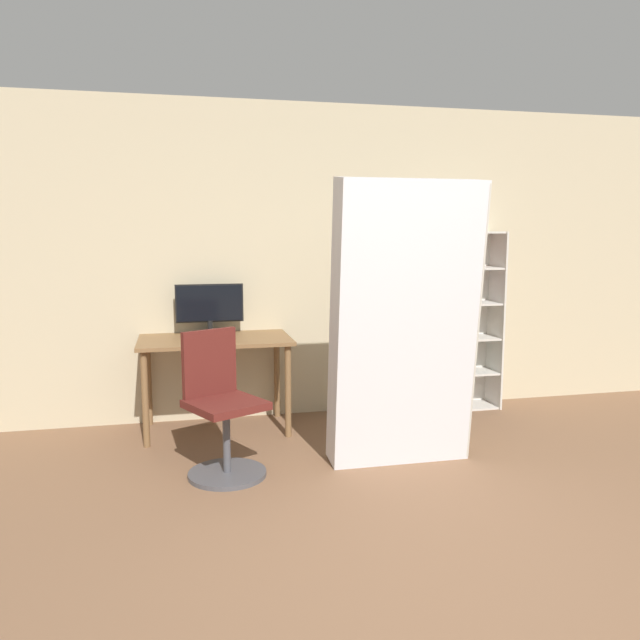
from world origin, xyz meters
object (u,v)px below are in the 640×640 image
object	(u,v)px
bookshelf	(445,320)
mattress_near	(405,325)
monitor	(210,308)
office_chair	(222,416)

from	to	relation	value
bookshelf	mattress_near	xyz separation A→B (m)	(-0.85, -1.24, 0.16)
monitor	office_chair	bearing A→B (deg)	-89.61
monitor	mattress_near	distance (m)	1.75
monitor	bookshelf	distance (m)	2.11
mattress_near	office_chair	bearing A→B (deg)	175.97
monitor	bookshelf	size ratio (longest dim) A/B	0.34
office_chair	bookshelf	distance (m)	2.43
bookshelf	mattress_near	world-z (taller)	mattress_near
monitor	mattress_near	xyz separation A→B (m)	(1.25, -1.22, -0.01)
monitor	bookshelf	bearing A→B (deg)	0.44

